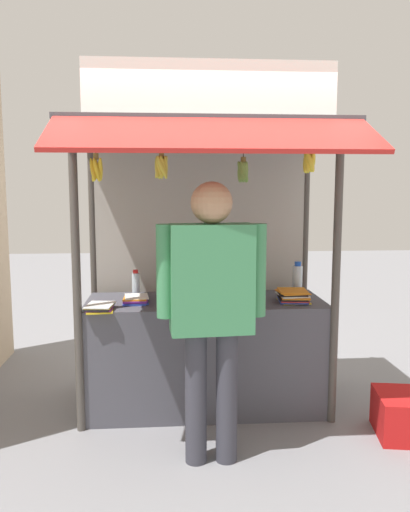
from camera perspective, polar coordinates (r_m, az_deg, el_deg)
ground_plane at (r=4.32m, az=-0.00°, el=-16.24°), size 20.00×20.00×0.00m
stall_counter at (r=4.17m, az=-0.00°, el=-10.76°), size 1.86×0.72×0.87m
stall_structure at (r=4.08m, az=-0.12°, el=5.03°), size 2.06×1.60×2.57m
water_bottle_far_right at (r=4.19m, az=-7.70°, el=-3.13°), size 0.06×0.06×0.22m
water_bottle_rear_center at (r=4.23m, az=10.23°, el=-2.66°), size 0.08×0.08×0.28m
water_bottle_mid_right at (r=4.33m, az=6.22°, el=-2.43°), size 0.08×0.08×0.27m
water_bottle_right at (r=4.17m, az=5.16°, el=-2.53°), size 0.09×0.09×0.31m
magazine_stack_back_left at (r=3.79m, az=-11.61°, el=-5.60°), size 0.21×0.27×0.04m
magazine_stack_left at (r=3.98m, az=-7.71°, el=-4.82°), size 0.21×0.25×0.05m
magazine_stack_front_right at (r=4.03m, az=9.76°, el=-4.40°), size 0.26×0.27×0.09m
banana_bunch_inner_left at (r=3.53m, az=4.25°, el=9.37°), size 0.10×0.10×0.31m
banana_bunch_leftmost at (r=3.62m, az=11.46°, el=10.23°), size 0.09×0.10×0.25m
banana_bunch_rightmost at (r=3.49m, az=-4.85°, el=9.85°), size 0.11×0.11×0.29m
banana_bunch_inner_right at (r=3.52m, az=-11.99°, el=9.47°), size 0.10×0.10×0.31m
vendor_person at (r=3.18m, az=0.73°, el=-4.62°), size 0.68×0.26×1.79m
plastic_crate at (r=4.06m, az=21.60°, el=-16.13°), size 0.50×0.50×0.30m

